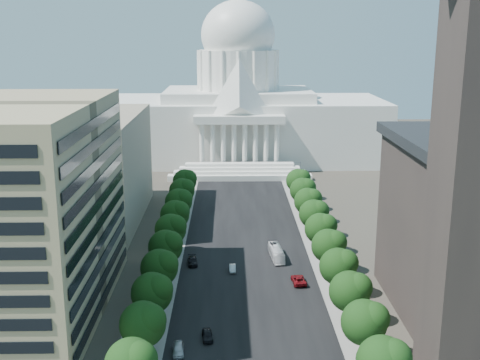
{
  "coord_description": "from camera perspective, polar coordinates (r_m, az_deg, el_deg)",
  "views": [
    {
      "loc": [
        -3.89,
        -65.04,
        52.15
      ],
      "look_at": [
        -1.26,
        75.46,
        17.45
      ],
      "focal_mm": 45.0,
      "sensor_mm": 36.0,
      "label": 1
    }
  ],
  "objects": [
    {
      "name": "tree_r_d",
      "position": [
        123.76,
        9.45,
        -8.0
      ],
      "size": [
        7.79,
        7.6,
        9.97
      ],
      "color": "#33261C",
      "rests_on": "ground"
    },
    {
      "name": "sidewalk_right",
      "position": [
        165.17,
        6.97,
        -4.64
      ],
      "size": [
        8.0,
        260.0,
        0.02
      ],
      "primitive_type": "cube",
      "color": "gray",
      "rests_on": "ground"
    },
    {
      "name": "tree_r_c",
      "position": [
        112.92,
        10.55,
        -10.25
      ],
      "size": [
        7.79,
        7.6,
        9.97
      ],
      "color": "#33261C",
      "rests_on": "ground"
    },
    {
      "name": "tree_r_g",
      "position": [
        157.28,
        7.11,
        -3.13
      ],
      "size": [
        7.79,
        7.6,
        9.97
      ],
      "color": "#33261C",
      "rests_on": "ground"
    },
    {
      "name": "tree_l_c",
      "position": [
        111.57,
        -8.2,
        -10.46
      ],
      "size": [
        7.79,
        7.6,
        9.97
      ],
      "color": "#33261C",
      "rests_on": "ground"
    },
    {
      "name": "tree_l_f",
      "position": [
        144.93,
        -6.49,
        -4.6
      ],
      "size": [
        7.79,
        7.6,
        9.97
      ],
      "color": "#33261C",
      "rests_on": "ground"
    },
    {
      "name": "road_asphalt",
      "position": [
        163.62,
        0.35,
        -4.72
      ],
      "size": [
        30.0,
        260.0,
        0.01
      ],
      "primitive_type": "cube",
      "color": "black",
      "rests_on": "ground"
    },
    {
      "name": "capitol",
      "position": [
        252.02,
        -0.18,
        6.54
      ],
      "size": [
        120.0,
        56.0,
        73.0
      ],
      "color": "white",
      "rests_on": "ground"
    },
    {
      "name": "tree_r_h",
      "position": [
        168.68,
        6.55,
        -1.94
      ],
      "size": [
        7.79,
        7.6,
        9.97
      ],
      "color": "#33261C",
      "rests_on": "ground"
    },
    {
      "name": "sidewalk_left",
      "position": [
        164.27,
        -6.32,
        -4.73
      ],
      "size": [
        8.0,
        260.0,
        0.02
      ],
      "primitive_type": "cube",
      "color": "gray",
      "rests_on": "ground"
    },
    {
      "name": "car_dark_b",
      "position": [
        140.06,
        -4.52,
        -7.7
      ],
      "size": [
        2.71,
        5.51,
        1.54
      ],
      "primitive_type": "imported",
      "rotation": [
        0.0,
        0.0,
        0.11
      ],
      "color": "black",
      "rests_on": "ground"
    },
    {
      "name": "streetlight_c",
      "position": [
        135.45,
        9.17,
        -6.32
      ],
      "size": [
        2.61,
        0.44,
        9.0
      ],
      "color": "gray",
      "rests_on": "ground"
    },
    {
      "name": "car_red",
      "position": [
        130.26,
        5.58,
        -9.41
      ],
      "size": [
        3.15,
        6.06,
        1.63
      ],
      "primitive_type": "imported",
      "rotation": [
        0.0,
        0.0,
        3.22
      ],
      "color": "maroon",
      "rests_on": "ground"
    },
    {
      "name": "office_block_left_far",
      "position": [
        174.82,
        -15.66,
        1.08
      ],
      "size": [
        38.0,
        52.0,
        30.0
      ],
      "primitive_type": "cube",
      "color": "gray",
      "rests_on": "ground"
    },
    {
      "name": "streetlight_f",
      "position": [
        206.71,
        5.57,
        0.85
      ],
      "size": [
        2.61,
        0.44,
        9.0
      ],
      "color": "gray",
      "rests_on": "ground"
    },
    {
      "name": "car_dark_a",
      "position": [
        108.27,
        -3.11,
        -14.49
      ],
      "size": [
        2.29,
        4.64,
        1.52
      ],
      "primitive_type": "imported",
      "rotation": [
        0.0,
        0.0,
        0.11
      ],
      "color": "black",
      "rests_on": "ground"
    },
    {
      "name": "tree_r_j",
      "position": [
        191.7,
        5.62,
        0.01
      ],
      "size": [
        7.79,
        7.6,
        9.97
      ],
      "color": "#33261C",
      "rests_on": "ground"
    },
    {
      "name": "tree_l_h",
      "position": [
        167.77,
        -5.74,
        -2.01
      ],
      "size": [
        7.79,
        7.6,
        9.97
      ],
      "color": "#33261C",
      "rests_on": "ground"
    },
    {
      "name": "tree_r_f",
      "position": [
        145.97,
        7.77,
        -4.51
      ],
      "size": [
        7.79,
        7.6,
        9.97
      ],
      "color": "#33261C",
      "rests_on": "ground"
    },
    {
      "name": "streetlight_e",
      "position": [
        182.62,
        6.45,
        -0.92
      ],
      "size": [
        2.61,
        0.44,
        9.0
      ],
      "color": "gray",
      "rests_on": "ground"
    },
    {
      "name": "streetlight_d",
      "position": [
        158.82,
        7.6,
        -3.22
      ],
      "size": [
        2.61,
        0.44,
        9.0
      ],
      "color": "gray",
      "rests_on": "ground"
    },
    {
      "name": "car_silver",
      "position": [
        136.04,
        -0.72,
        -8.37
      ],
      "size": [
        1.54,
        4.11,
        1.34
      ],
      "primitive_type": "imported",
      "rotation": [
        0.0,
        0.0,
        0.03
      ],
      "color": "#A9ACB1",
      "rests_on": "ground"
    },
    {
      "name": "tree_l_g",
      "position": [
        156.31,
        -6.09,
        -3.21
      ],
      "size": [
        7.79,
        7.6,
        9.97
      ],
      "color": "#33261C",
      "rests_on": "ground"
    },
    {
      "name": "tree_l_e",
      "position": [
        133.65,
        -6.96,
        -6.23
      ],
      "size": [
        7.79,
        7.6,
        9.97
      ],
      "color": "#33261C",
      "rests_on": "ground"
    },
    {
      "name": "tree_r_b",
      "position": [
        102.35,
        11.9,
        -12.97
      ],
      "size": [
        7.79,
        7.6,
        9.97
      ],
      "color": "#33261C",
      "rests_on": "ground"
    },
    {
      "name": "tree_r_a",
      "position": [
        92.13,
        13.6,
        -16.29
      ],
      "size": [
        7.79,
        7.6,
        9.97
      ],
      "color": "#33261C",
      "rests_on": "ground"
    },
    {
      "name": "car_parked",
      "position": [
        104.43,
        -5.88,
        -15.65
      ],
      "size": [
        2.34,
        4.94,
        1.63
      ],
      "primitive_type": "imported",
      "rotation": [
        0.0,
        0.0,
        0.09
      ],
      "color": "#A0A2A8",
      "rests_on": "ground"
    },
    {
      "name": "tree_l_j",
      "position": [
        190.9,
        -5.18,
        -0.04
      ],
      "size": [
        7.79,
        7.6,
        9.97
      ],
      "color": "#33261C",
      "rests_on": "ground"
    },
    {
      "name": "tree_r_e",
      "position": [
        134.79,
        8.53,
        -6.11
      ],
      "size": [
        7.79,
        7.6,
        9.97
      ],
      "color": "#33261C",
      "rests_on": "ground"
    },
    {
      "name": "city_bus",
      "position": [
        143.1,
        3.48,
        -6.91
      ],
      "size": [
        3.34,
        10.49,
        2.87
      ],
      "primitive_type": "imported",
      "rotation": [
        0.0,
        0.0,
        0.09
      ],
      "color": "silver",
      "rests_on": "ground"
    },
    {
      "name": "tree_r_i",
      "position": [
        180.16,
        6.05,
        -0.9
      ],
      "size": [
        7.79,
        7.6,
        9.97
      ],
      "color": "#33261C",
      "rests_on": "ground"
    },
    {
      "name": "streetlight_b",
      "position": [
        112.78,
        11.41,
        -10.68
      ],
      "size": [
        2.61,
        0.44,
        9.0
      ],
      "color": "gray",
      "rests_on": "ground"
    },
    {
      "name": "tree_l_b",
      "position": [
        100.85,
        -9.04,
        -13.26
      ],
      "size": [
        7.79,
        7.6,
        9.97
      ],
      "color": "#33261C",
      "rests_on": "ground"
    },
    {
      "name": "tree_l_i",
      "position": [
        179.31,
        -5.44,
        -0.96
      ],
      "size": [
        7.79,
        7.6,
        9.97
      ],
      "color": "#33261C",
      "rests_on": "ground"
    },
    {
      "name": "tree_l_d",
      "position": [
        122.52,
        -7.52,
        -8.16
      ],
      "size": [
        7.79,
        7.6,
        9.97
      ],
      "color": "#33261C",
      "rests_on": "ground"
    }
  ]
}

